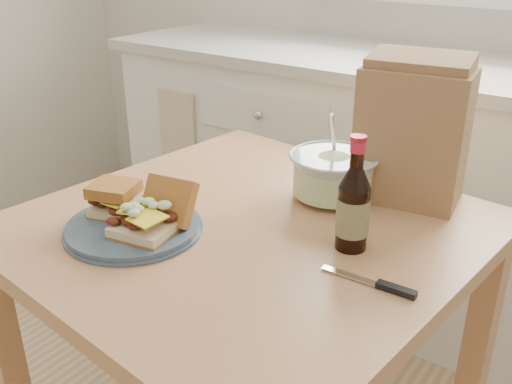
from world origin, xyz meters
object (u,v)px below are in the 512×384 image
Objects in this scene: paper_bag at (412,136)px; dining_table at (248,266)px; coleslaw_bowl at (333,177)px; beer_bottle at (353,208)px; plate at (134,227)px.

dining_table is at bearing -133.50° from paper_bag.
dining_table is at bearing -111.63° from coleslaw_bowl.
beer_bottle reaches higher than dining_table.
paper_bag reaches higher than dining_table.
beer_bottle reaches higher than coleslaw_bowl.
coleslaw_bowl reaches higher than dining_table.
dining_table is at bearing -157.26° from beer_bottle.
plate reaches higher than dining_table.
coleslaw_bowl is at bearing 142.61° from beer_bottle.
coleslaw_bowl is 0.89× the size of beer_bottle.
dining_table is 0.29m from coleslaw_bowl.
coleslaw_bowl is at bearing -152.08° from paper_bag.
paper_bag is (0.40, 0.50, 0.14)m from plate.
paper_bag is at bearing 105.62° from beer_bottle.
paper_bag is (0.23, 0.32, 0.27)m from dining_table.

